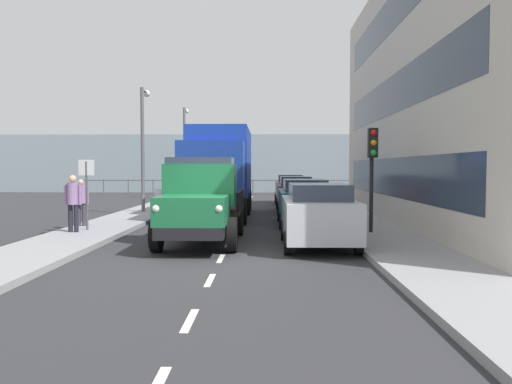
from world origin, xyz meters
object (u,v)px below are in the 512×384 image
object	(u,v)px
car_silver_kerbside_near	(318,214)
traffic_light_near	(372,157)
street_sign	(87,182)
car_white_oppositeside_0	(186,196)
car_teal_kerbside_1	(304,201)
lamp_post_promenade	(143,137)
car_grey_kerbside_3	(290,189)
truck_vintage_green	(201,202)
car_maroon_kerbside_2	(295,193)
lorry_cargo_blue	(219,169)
pedestrian_strolling	(81,199)
lamp_post_far	(185,144)
pedestrian_by_lamp	(73,198)

from	to	relation	value
car_silver_kerbside_near	traffic_light_near	size ratio (longest dim) A/B	1.25
traffic_light_near	street_sign	bearing A→B (deg)	-3.54
street_sign	car_white_oppositeside_0	bearing A→B (deg)	-110.16
car_teal_kerbside_1	street_sign	xyz separation A→B (m)	(7.17, 2.62, 0.79)
car_white_oppositeside_0	lamp_post_promenade	xyz separation A→B (m)	(2.07, -0.84, 2.66)
traffic_light_near	car_white_oppositeside_0	bearing A→B (deg)	-44.36
lamp_post_promenade	traffic_light_near	bearing A→B (deg)	139.83
car_grey_kerbside_3	lamp_post_promenade	size ratio (longest dim) A/B	0.70
truck_vintage_green	traffic_light_near	xyz separation A→B (m)	(-5.07, -1.50, 1.29)
truck_vintage_green	street_sign	bearing A→B (deg)	-27.56
car_teal_kerbside_1	traffic_light_near	distance (m)	4.00
car_maroon_kerbside_2	car_grey_kerbside_3	xyz separation A→B (m)	(0.00, -5.44, -0.00)
lorry_cargo_blue	car_silver_kerbside_near	bearing A→B (deg)	112.73
lorry_cargo_blue	car_silver_kerbside_near	distance (m)	8.95
truck_vintage_green	pedestrian_strolling	bearing A→B (deg)	-34.43
lamp_post_promenade	car_grey_kerbside_3	bearing A→B (deg)	-135.20
car_maroon_kerbside_2	lamp_post_far	bearing A→B (deg)	-53.59
truck_vintage_green	car_white_oppositeside_0	xyz separation A→B (m)	(1.72, -8.14, -0.28)
car_grey_kerbside_3	street_sign	distance (m)	15.65
lamp_post_promenade	lamp_post_far	xyz separation A→B (m)	(-0.14, -10.84, 0.20)
lamp_post_far	street_sign	xyz separation A→B (m)	(0.29, 17.76, -2.08)
car_maroon_kerbside_2	pedestrian_strolling	size ratio (longest dim) A/B	2.58
truck_vintage_green	car_grey_kerbside_3	xyz separation A→B (m)	(-3.22, -15.94, -0.29)
car_grey_kerbside_3	pedestrian_strolling	world-z (taller)	pedestrian_strolling
car_teal_kerbside_1	pedestrian_strolling	world-z (taller)	pedestrian_strolling
car_grey_kerbside_3	pedestrian_strolling	xyz separation A→B (m)	(7.75, 12.84, 0.19)
lamp_post_promenade	car_silver_kerbside_near	bearing A→B (deg)	126.71
car_teal_kerbside_1	pedestrian_strolling	size ratio (longest dim) A/B	2.71
car_teal_kerbside_1	pedestrian_by_lamp	xyz separation A→B (m)	(7.39, 3.22, 0.30)
pedestrian_by_lamp	lamp_post_far	size ratio (longest dim) A/B	0.29
lorry_cargo_blue	traffic_light_near	bearing A→B (deg)	130.13
car_teal_kerbside_1	lamp_post_far	xyz separation A→B (m)	(6.87, -15.15, 2.87)
car_silver_kerbside_near	truck_vintage_green	bearing A→B (deg)	-7.54
pedestrian_by_lamp	street_sign	xyz separation A→B (m)	(-0.22, -0.60, 0.49)
car_grey_kerbside_3	car_white_oppositeside_0	size ratio (longest dim) A/B	0.84
lorry_cargo_blue	street_sign	world-z (taller)	lorry_cargo_blue
truck_vintage_green	lamp_post_far	distance (m)	20.32
pedestrian_by_lamp	traffic_light_near	distance (m)	9.32
car_silver_kerbside_near	car_teal_kerbside_1	size ratio (longest dim) A/B	0.92
car_maroon_kerbside_2	car_silver_kerbside_near	bearing A→B (deg)	90.00
lorry_cargo_blue	pedestrian_strolling	size ratio (longest dim) A/B	5.13
truck_vintage_green	car_silver_kerbside_near	xyz separation A→B (m)	(-3.22, 0.43, -0.28)
truck_vintage_green	car_silver_kerbside_near	world-z (taller)	truck_vintage_green
car_maroon_kerbside_2	car_grey_kerbside_3	bearing A→B (deg)	-90.00
street_sign	truck_vintage_green	bearing A→B (deg)	152.44
car_grey_kerbside_3	lamp_post_far	distance (m)	8.40
pedestrian_by_lamp	pedestrian_strolling	size ratio (longest dim) A/B	1.11
truck_vintage_green	car_white_oppositeside_0	distance (m)	8.32
lorry_cargo_blue	street_sign	size ratio (longest dim) A/B	3.65
car_silver_kerbside_near	car_teal_kerbside_1	distance (m)	5.10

